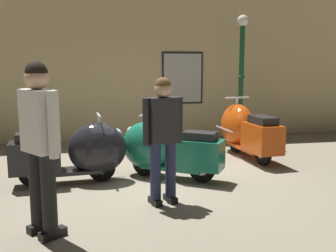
{
  "coord_description": "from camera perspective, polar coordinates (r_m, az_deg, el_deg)",
  "views": [
    {
      "loc": [
        -0.92,
        -5.68,
        1.75
      ],
      "look_at": [
        0.27,
        0.49,
        0.74
      ],
      "focal_mm": 40.68,
      "sensor_mm": 36.0,
      "label": 1
    }
  ],
  "objects": [
    {
      "name": "ground_plane",
      "position": [
        6.02,
        -1.65,
        -7.78
      ],
      "size": [
        60.0,
        60.0,
        0.0
      ],
      "primitive_type": "plane",
      "color": "gray"
    },
    {
      "name": "showroom_back_wall",
      "position": [
        9.03,
        -6.26,
        10.1
      ],
      "size": [
        18.0,
        0.63,
        3.83
      ],
      "color": "#CCB784",
      "rests_on": "ground"
    },
    {
      "name": "scooter_0",
      "position": [
        5.82,
        -13.16,
        -3.82
      ],
      "size": [
        1.72,
        0.62,
        1.03
      ],
      "rotation": [
        0.0,
        0.0,
        0.09
      ],
      "color": "black",
      "rests_on": "ground"
    },
    {
      "name": "scooter_1",
      "position": [
        5.94,
        -0.77,
        -3.47
      ],
      "size": [
        1.62,
        1.28,
        1.0
      ],
      "rotation": [
        0.0,
        0.0,
        2.56
      ],
      "color": "black",
      "rests_on": "ground"
    },
    {
      "name": "scooter_2",
      "position": [
        7.5,
        11.35,
        -0.55
      ],
      "size": [
        0.69,
        1.88,
        1.12
      ],
      "rotation": [
        0.0,
        0.0,
        1.66
      ],
      "color": "black",
      "rests_on": "ground"
    },
    {
      "name": "lamppost",
      "position": [
        8.51,
        10.88,
        6.52
      ],
      "size": [
        0.28,
        0.28,
        2.81
      ],
      "color": "#144728",
      "rests_on": "ground"
    },
    {
      "name": "visitor_0",
      "position": [
        4.72,
        -0.74,
        -0.9
      ],
      "size": [
        0.53,
        0.33,
        1.6
      ],
      "rotation": [
        0.0,
        0.0,
        1.84
      ],
      "color": "black",
      "rests_on": "ground"
    },
    {
      "name": "visitor_1",
      "position": [
        4.01,
        -18.64,
        -1.64
      ],
      "size": [
        0.44,
        0.5,
        1.79
      ],
      "rotation": [
        0.0,
        0.0,
        0.64
      ],
      "color": "black",
      "rests_on": "ground"
    }
  ]
}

